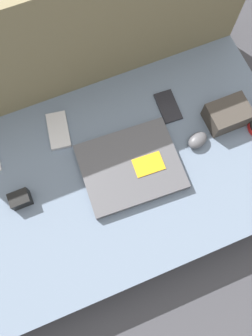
% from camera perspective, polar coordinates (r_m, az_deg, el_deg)
% --- Properties ---
extents(ground_plane, '(8.00, 8.00, 0.00)m').
position_cam_1_polar(ground_plane, '(1.16, 0.00, -2.40)').
color(ground_plane, '#38383D').
extents(couch_seat, '(1.06, 0.65, 0.15)m').
position_cam_1_polar(couch_seat, '(1.09, 0.00, -1.43)').
color(couch_seat, slate).
rests_on(couch_seat, ground_plane).
extents(couch_backrest, '(1.06, 0.20, 0.55)m').
position_cam_1_polar(couch_backrest, '(1.10, -9.01, 21.70)').
color(couch_backrest, '#756B4C').
rests_on(couch_backrest, ground_plane).
extents(laptop, '(0.31, 0.25, 0.03)m').
position_cam_1_polar(laptop, '(1.00, 0.89, 0.07)').
color(laptop, '#47474C').
rests_on(laptop, couch_seat).
extents(computer_mouse, '(0.08, 0.07, 0.04)m').
position_cam_1_polar(computer_mouse, '(1.05, 12.32, 4.84)').
color(computer_mouse, '#4C4C51').
rests_on(computer_mouse, couch_seat).
extents(phone_black, '(0.08, 0.13, 0.01)m').
position_cam_1_polar(phone_black, '(1.08, -11.68, 6.44)').
color(phone_black, '#B7B7BC').
rests_on(phone_black, couch_seat).
extents(phone_small, '(0.07, 0.12, 0.01)m').
position_cam_1_polar(phone_small, '(1.10, 7.33, 10.59)').
color(phone_small, black).
rests_on(phone_small, couch_seat).
extents(camera_pouch, '(0.13, 0.09, 0.07)m').
position_cam_1_polar(camera_pouch, '(1.10, 17.22, 8.88)').
color(camera_pouch, '#38332D').
rests_on(camera_pouch, couch_seat).
extents(charger_brick, '(0.06, 0.05, 0.04)m').
position_cam_1_polar(charger_brick, '(1.02, -17.95, -5.18)').
color(charger_brick, black).
rests_on(charger_brick, couch_seat).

